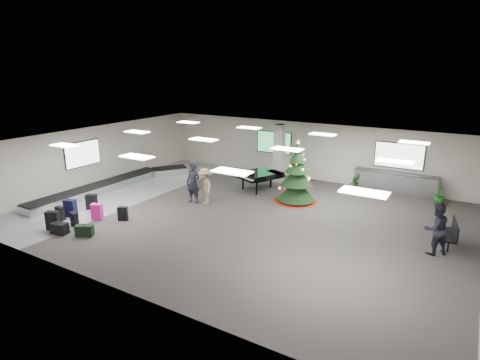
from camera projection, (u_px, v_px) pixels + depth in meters
The scene contains 21 objects.
ground at pixel (243, 215), 17.38m from camera, with size 18.00×18.00×0.00m, color #34312F.
room_envelope at pixel (243, 159), 17.48m from camera, with size 18.02×14.02×3.21m.
baggage_carousel at pixel (114, 184), 21.16m from camera, with size 2.28×9.71×0.43m.
service_counter at pixel (395, 183), 20.21m from camera, with size 4.05×0.65×1.08m.
suitcase_0 at pixel (53, 221), 15.76m from camera, with size 0.56×0.48×0.79m.
suitcase_1 at pixel (74, 219), 16.14m from camera, with size 0.40×0.26×0.59m.
pink_suitcase at pixel (97, 212), 16.80m from camera, with size 0.51×0.40×0.72m.
suitcase_3 at pixel (123, 214), 16.75m from camera, with size 0.45×0.39×0.61m.
navy_suitcase at pixel (70, 208), 17.10m from camera, with size 0.56×0.43×0.79m.
suitcase_5 at pixel (60, 213), 16.78m from camera, with size 0.39×0.22×0.60m.
green_duffel at pixel (85, 230), 15.25m from camera, with size 0.71×0.59×0.45m.
suitcase_8 at pixel (92, 202), 18.04m from camera, with size 0.54×0.45×0.71m.
black_duffel at pixel (60, 228), 15.45m from camera, with size 0.71×0.49×0.45m.
christmas_tree at pixel (297, 181), 18.87m from camera, with size 2.11×2.11×3.01m.
grand_piano at pixel (260, 175), 20.72m from camera, with size 2.15×2.39×1.12m.
bench at pixel (451, 232), 14.30m from camera, with size 0.76×1.54×0.94m.
traveler_a at pixel (193, 183), 18.73m from camera, with size 0.71×0.46×1.94m, color black.
traveler_b at pixel (205, 186), 18.59m from camera, with size 1.12×0.64×1.73m, color #94875B.
traveler_bench at pixel (436, 229), 13.61m from camera, with size 0.89×0.70×1.84m, color black.
potted_plant_left at pixel (354, 183), 20.76m from camera, with size 0.43×0.35×0.78m, color #16471D.
potted_plant_right at pixel (439, 195), 18.69m from camera, with size 0.49×0.49×0.88m, color #16471D.
Camera 1 is at (8.33, -13.99, 6.26)m, focal length 30.00 mm.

